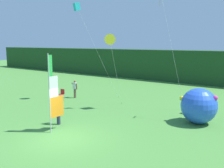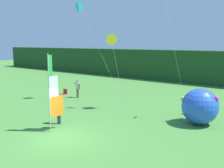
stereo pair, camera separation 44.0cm
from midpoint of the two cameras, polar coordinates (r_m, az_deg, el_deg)
name	(u,v)px [view 1 (the left image)]	position (r m, az deg, el deg)	size (l,w,h in m)	color
ground_plane	(62,140)	(13.98, -12.00, -11.98)	(120.00, 120.00, 0.00)	#478438
distant_treeline	(201,67)	(33.27, 18.83, 3.55)	(80.00, 2.40, 4.04)	#1E421E
banner_flag	(54,95)	(14.79, -13.65, -2.30)	(0.06, 1.03, 4.43)	#B7B7BC
person_near_banner	(75,88)	(23.68, -8.76, -0.99)	(0.55, 0.48, 1.62)	brown
person_mid_field	(58,111)	(16.23, -12.58, -5.76)	(0.55, 0.48, 1.65)	#2D334C
inflatable_balloon	(199,106)	(16.81, 18.00, -4.63)	(2.30, 2.23, 2.23)	blue
folding_chair	(61,93)	(23.44, -11.67, -2.05)	(0.51, 0.51, 0.89)	#BCBCC1
kite_yellow_delta_3	(110,40)	(19.18, -1.15, 9.81)	(0.81, 2.29, 5.64)	brown
kite_cyan_box_4	(77,7)	(22.87, -8.34, 16.49)	(2.72, 3.09, 8.35)	brown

